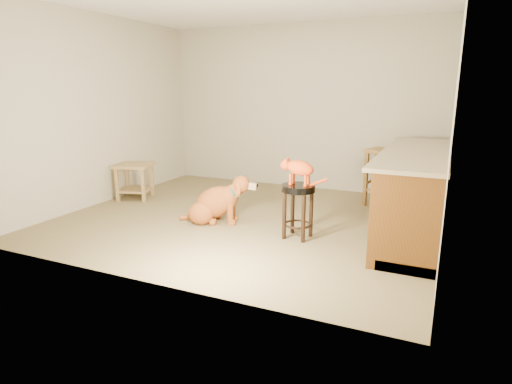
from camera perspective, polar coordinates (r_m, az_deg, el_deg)
The scene contains 8 objects.
floor at distance 5.44m, azimuth -1.14°, elevation -3.55°, with size 4.50×4.00×0.01m, color brown.
room_shell at distance 5.19m, azimuth -1.23°, elevation 14.41°, with size 4.54×4.04×2.62m.
cabinet_run at distance 5.13m, azimuth 20.40°, elevation -0.39°, with size 0.70×2.56×0.94m.
padded_stool at distance 4.67m, azimuth 5.64°, elevation -1.12°, with size 0.36×0.36×0.60m.
wood_stool at distance 6.20m, azimuth 16.54°, elevation 2.01°, with size 0.52×0.52×0.79m.
side_table at distance 6.59m, azimuth -15.87°, elevation 2.10°, with size 0.64×0.64×0.52m.
golden_retriever at distance 5.26m, azimuth -5.38°, elevation -1.53°, with size 0.96×0.58×0.63m.
tabby_kitten at distance 4.59m, azimuth 5.61°, elevation 3.13°, with size 0.53×0.18×0.33m.
Camera 1 is at (2.23, -4.68, 1.62)m, focal length 30.00 mm.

